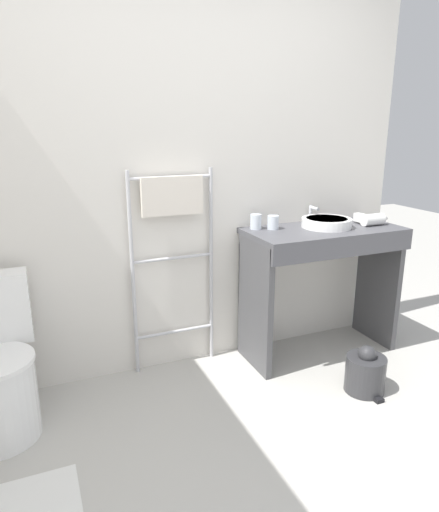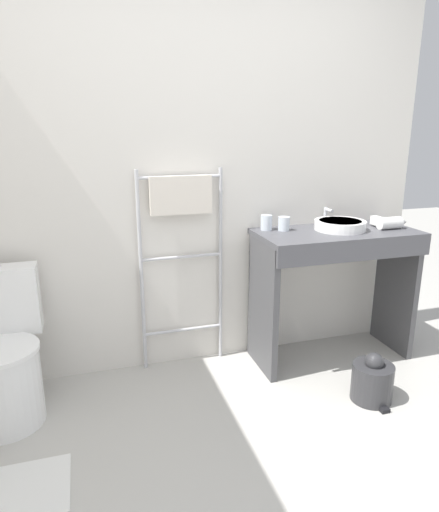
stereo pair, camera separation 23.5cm
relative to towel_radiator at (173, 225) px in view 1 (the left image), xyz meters
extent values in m
cube|color=silver|center=(0.10, 0.11, 0.31)|extent=(3.12, 0.12, 2.52)
cylinder|color=silver|center=(-0.26, 0.02, -0.30)|extent=(0.02, 0.02, 1.29)
cylinder|color=silver|center=(0.26, 0.02, -0.30)|extent=(0.02, 0.02, 1.29)
cylinder|color=silver|center=(0.00, 0.02, -0.72)|extent=(0.52, 0.02, 0.02)
cylinder|color=silver|center=(0.00, 0.02, -0.21)|extent=(0.52, 0.02, 0.02)
cylinder|color=silver|center=(0.00, 0.02, 0.29)|extent=(0.52, 0.02, 0.02)
cube|color=silver|center=(0.00, -0.01, 0.18)|extent=(0.38, 0.04, 0.23)
cube|color=#4C4C51|center=(0.98, -0.20, -0.08)|extent=(1.04, 0.49, 0.03)
cube|color=#4C4C51|center=(0.98, -0.43, -0.15)|extent=(1.04, 0.02, 0.10)
cube|color=#4C4C4F|center=(0.48, -0.20, -0.52)|extent=(0.04, 0.42, 0.85)
cube|color=#4C4C4F|center=(1.48, -0.20, -0.52)|extent=(0.04, 0.42, 0.85)
cylinder|color=white|center=(1.01, -0.17, -0.03)|extent=(0.33, 0.33, 0.06)
cylinder|color=silver|center=(1.01, -0.17, 0.00)|extent=(0.27, 0.27, 0.01)
cylinder|color=silver|center=(1.01, 0.02, 0.00)|extent=(0.02, 0.02, 0.12)
cylinder|color=silver|center=(1.01, -0.03, 0.04)|extent=(0.02, 0.09, 0.02)
cylinder|color=silver|center=(0.55, -0.04, -0.01)|extent=(0.07, 0.07, 0.10)
cylinder|color=silver|center=(0.65, -0.09, -0.02)|extent=(0.07, 0.07, 0.09)
cylinder|color=white|center=(1.33, -0.25, -0.02)|extent=(0.16, 0.08, 0.08)
cone|color=silver|center=(1.43, -0.25, -0.02)|extent=(0.05, 0.07, 0.07)
cube|color=white|center=(1.30, -0.16, -0.02)|extent=(0.05, 0.09, 0.06)
cylinder|color=#333335|center=(0.94, -0.74, -0.84)|extent=(0.24, 0.24, 0.22)
sphere|color=#333335|center=(0.94, -0.74, -0.71)|extent=(0.11, 0.11, 0.11)
cube|color=black|center=(0.94, -0.87, -0.94)|extent=(0.05, 0.04, 0.02)
camera|label=1|loc=(-0.80, -2.63, 0.59)|focal=32.00mm
camera|label=2|loc=(-0.58, -2.71, 0.59)|focal=32.00mm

